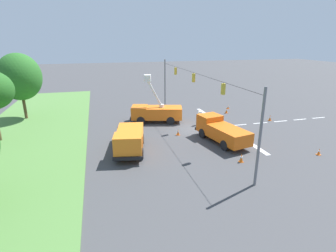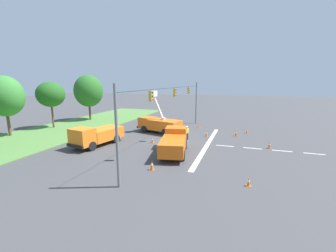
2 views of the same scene
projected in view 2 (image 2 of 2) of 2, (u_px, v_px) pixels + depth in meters
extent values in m
plane|color=#424244|center=(174.00, 141.00, 27.93)|extent=(200.00, 200.00, 0.00)
cube|color=#517F3D|center=(59.00, 131.00, 33.62)|extent=(56.00, 12.00, 0.10)
cube|color=silver|center=(208.00, 144.00, 26.61)|extent=(17.60, 0.50, 0.01)
cube|color=silver|center=(225.00, 146.00, 25.97)|extent=(0.20, 2.00, 0.01)
cube|color=silver|center=(252.00, 148.00, 25.02)|extent=(0.20, 2.00, 0.01)
cube|color=silver|center=(282.00, 151.00, 24.07)|extent=(0.20, 2.00, 0.01)
cube|color=silver|center=(314.00, 154.00, 23.12)|extent=(0.20, 2.00, 0.01)
cylinder|color=slate|center=(117.00, 137.00, 15.16)|extent=(0.20, 0.20, 7.20)
cylinder|color=slate|center=(196.00, 103.00, 39.30)|extent=(0.20, 0.20, 7.20)
cylinder|color=black|center=(174.00, 88.00, 26.65)|extent=(26.00, 0.03, 0.03)
cylinder|color=black|center=(151.00, 90.00, 20.05)|extent=(0.02, 0.02, 0.10)
cube|color=gold|center=(151.00, 96.00, 20.16)|extent=(0.32, 0.28, 0.96)
cylinder|color=black|center=(152.00, 93.00, 20.04)|extent=(0.16, 0.05, 0.16)
cylinder|color=black|center=(152.00, 96.00, 20.10)|extent=(0.16, 0.05, 0.16)
cylinder|color=red|center=(152.00, 100.00, 20.17)|extent=(0.16, 0.05, 0.16)
cylinder|color=black|center=(175.00, 88.00, 26.84)|extent=(0.02, 0.02, 0.10)
cube|color=gold|center=(175.00, 93.00, 26.94)|extent=(0.32, 0.28, 0.96)
cylinder|color=black|center=(176.00, 90.00, 26.83)|extent=(0.16, 0.05, 0.16)
cylinder|color=black|center=(176.00, 93.00, 26.89)|extent=(0.16, 0.05, 0.16)
cylinder|color=red|center=(176.00, 95.00, 26.96)|extent=(0.16, 0.05, 0.16)
cylinder|color=black|center=(189.00, 87.00, 33.35)|extent=(0.02, 0.02, 0.10)
cube|color=gold|center=(189.00, 90.00, 33.46)|extent=(0.32, 0.28, 0.96)
cylinder|color=red|center=(190.00, 88.00, 33.34)|extent=(0.16, 0.05, 0.16)
cylinder|color=black|center=(190.00, 90.00, 33.40)|extent=(0.16, 0.05, 0.16)
cylinder|color=black|center=(190.00, 93.00, 33.47)|extent=(0.16, 0.05, 0.16)
cylinder|color=brown|center=(9.00, 124.00, 30.23)|extent=(0.37, 0.37, 3.51)
ellipsoid|color=#387F33|center=(5.00, 96.00, 29.51)|extent=(4.50, 4.92, 5.37)
cylinder|color=brown|center=(53.00, 117.00, 35.68)|extent=(0.28, 0.28, 3.58)
ellipsoid|color=#235B1E|center=(51.00, 94.00, 34.99)|extent=(4.16, 4.33, 3.90)
cylinder|color=brown|center=(90.00, 111.00, 43.06)|extent=(0.37, 0.37, 3.36)
ellipsoid|color=#286623|center=(88.00, 91.00, 42.30)|extent=(5.24, 5.36, 5.96)
cube|color=orange|center=(165.00, 125.00, 31.96)|extent=(3.56, 4.94, 1.44)
cube|color=orange|center=(148.00, 122.00, 33.69)|extent=(2.80, 2.46, 1.56)
cube|color=#1E2838|center=(144.00, 120.00, 34.01)|extent=(2.06, 0.65, 0.70)
cube|color=black|center=(143.00, 126.00, 34.38)|extent=(2.44, 0.81, 0.30)
cylinder|color=black|center=(144.00, 129.00, 32.78)|extent=(0.53, 1.04, 1.00)
cylinder|color=black|center=(154.00, 127.00, 34.63)|extent=(0.53, 1.04, 1.00)
cylinder|color=black|center=(165.00, 132.00, 30.74)|extent=(0.53, 1.04, 1.00)
cylinder|color=black|center=(174.00, 129.00, 32.60)|extent=(0.53, 1.04, 1.00)
cylinder|color=silver|center=(163.00, 119.00, 31.96)|extent=(0.60, 0.60, 0.36)
cube|color=white|center=(158.00, 108.00, 32.14)|extent=(0.74, 1.94, 3.53)
cube|color=white|center=(153.00, 94.00, 32.23)|extent=(1.08, 1.01, 0.80)
cube|color=orange|center=(104.00, 134.00, 27.01)|extent=(4.82, 3.27, 1.32)
cube|color=orange|center=(82.00, 137.00, 24.26)|extent=(2.31, 2.70, 1.87)
cube|color=#1E2838|center=(77.00, 135.00, 23.63)|extent=(0.49, 2.09, 0.84)
cube|color=black|center=(75.00, 146.00, 23.53)|extent=(0.62, 2.47, 0.30)
cylinder|color=black|center=(92.00, 146.00, 24.10)|extent=(1.03, 0.46, 1.00)
cylinder|color=black|center=(78.00, 143.00, 25.21)|extent=(1.03, 0.46, 1.00)
cylinder|color=black|center=(116.00, 139.00, 27.26)|extent=(1.03, 0.46, 1.00)
cylinder|color=black|center=(102.00, 136.00, 28.37)|extent=(1.03, 0.46, 1.00)
cube|color=orange|center=(173.00, 146.00, 21.93)|extent=(4.90, 3.18, 1.29)
cube|color=orange|center=(176.00, 135.00, 25.02)|extent=(2.35, 2.58, 1.85)
cube|color=#1E2838|center=(177.00, 131.00, 25.62)|extent=(0.49, 1.96, 0.83)
cube|color=black|center=(177.00, 140.00, 26.20)|extent=(0.62, 2.31, 0.30)
cylinder|color=black|center=(166.00, 144.00, 25.09)|extent=(1.04, 0.47, 1.00)
cylinder|color=black|center=(185.00, 144.00, 24.82)|extent=(1.04, 0.47, 1.00)
cylinder|color=black|center=(161.00, 154.00, 21.40)|extent=(1.04, 0.47, 1.00)
cylinder|color=black|center=(183.00, 155.00, 21.13)|extent=(1.04, 0.47, 1.00)
cylinder|color=#383842|center=(186.00, 137.00, 28.64)|extent=(0.18, 0.18, 0.85)
cylinder|color=#383842|center=(187.00, 136.00, 28.76)|extent=(0.18, 0.18, 0.85)
cube|color=yellow|center=(187.00, 131.00, 28.56)|extent=(0.47, 0.42, 0.60)
cube|color=silver|center=(187.00, 131.00, 28.56)|extent=(0.40, 0.30, 0.62)
cylinder|color=yellow|center=(185.00, 131.00, 28.39)|extent=(0.11, 0.11, 0.55)
cylinder|color=yellow|center=(189.00, 130.00, 28.72)|extent=(0.11, 0.11, 0.55)
sphere|color=tan|center=(187.00, 128.00, 28.47)|extent=(0.22, 0.22, 0.22)
sphere|color=white|center=(187.00, 127.00, 28.46)|extent=(0.26, 0.26, 0.26)
cube|color=orange|center=(153.00, 143.00, 27.27)|extent=(0.36, 0.36, 0.03)
cone|color=orange|center=(153.00, 140.00, 27.20)|extent=(0.28, 0.28, 0.70)
cylinder|color=white|center=(152.00, 140.00, 27.19)|extent=(0.17, 0.17, 0.13)
cube|color=orange|center=(236.00, 136.00, 30.72)|extent=(0.36, 0.36, 0.03)
cone|color=orange|center=(236.00, 133.00, 30.64)|extent=(0.31, 0.31, 0.79)
cylinder|color=white|center=(236.00, 133.00, 30.63)|extent=(0.19, 0.19, 0.14)
cube|color=orange|center=(269.00, 148.00, 25.01)|extent=(0.36, 0.36, 0.03)
cone|color=orange|center=(270.00, 145.00, 24.94)|extent=(0.31, 0.31, 0.76)
cylinder|color=white|center=(270.00, 144.00, 24.93)|extent=(0.19, 0.19, 0.14)
cube|color=orange|center=(152.00, 170.00, 18.91)|extent=(0.36, 0.36, 0.03)
cone|color=orange|center=(152.00, 165.00, 18.83)|extent=(0.31, 0.31, 0.78)
cylinder|color=white|center=(152.00, 165.00, 18.82)|extent=(0.19, 0.19, 0.14)
cube|color=orange|center=(248.00, 186.00, 15.99)|extent=(0.36, 0.36, 0.03)
cone|color=orange|center=(249.00, 182.00, 15.93)|extent=(0.24, 0.24, 0.60)
cylinder|color=white|center=(249.00, 181.00, 15.92)|extent=(0.15, 0.15, 0.11)
cube|color=orange|center=(199.00, 128.00, 36.18)|extent=(0.36, 0.36, 0.03)
cone|color=orange|center=(199.00, 126.00, 36.12)|extent=(0.24, 0.24, 0.61)
cylinder|color=white|center=(199.00, 126.00, 36.11)|extent=(0.15, 0.15, 0.11)
cube|color=orange|center=(247.00, 133.00, 32.31)|extent=(0.36, 0.36, 0.03)
cone|color=orange|center=(247.00, 131.00, 32.25)|extent=(0.25, 0.25, 0.63)
cylinder|color=white|center=(247.00, 131.00, 32.24)|extent=(0.16, 0.16, 0.11)
cube|color=orange|center=(206.00, 136.00, 30.54)|extent=(0.36, 0.36, 0.03)
cone|color=orange|center=(207.00, 133.00, 30.47)|extent=(0.30, 0.30, 0.74)
cylinder|color=white|center=(207.00, 133.00, 30.46)|extent=(0.18, 0.18, 0.13)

